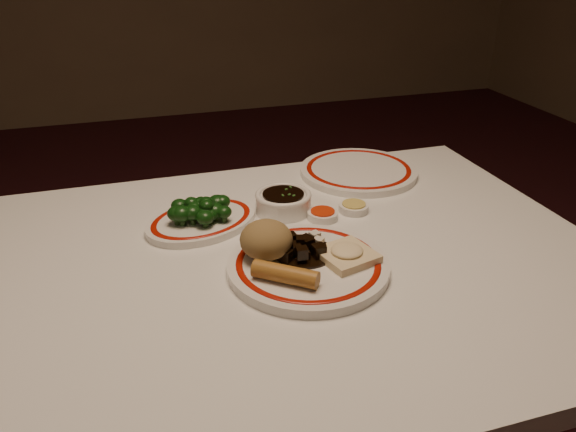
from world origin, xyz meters
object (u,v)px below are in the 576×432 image
(stirfry_heap, at_px, (304,248))
(broccoli_plate, at_px, (202,221))
(main_plate, at_px, (308,266))
(spring_roll, at_px, (285,274))
(fried_wonton, at_px, (347,254))
(rice_mound, at_px, (266,240))
(broccoli_pile, at_px, (201,209))
(dining_table, at_px, (287,300))
(soy_bowl, at_px, (283,203))

(stirfry_heap, distance_m, broccoli_plate, 0.25)
(main_plate, relative_size, spring_roll, 3.03)
(fried_wonton, bearing_deg, stirfry_heap, 148.76)
(rice_mound, height_order, spring_roll, rice_mound)
(broccoli_plate, distance_m, broccoli_pile, 0.03)
(stirfry_heap, bearing_deg, dining_table, 143.13)
(broccoli_plate, bearing_deg, rice_mound, -65.31)
(spring_roll, distance_m, fried_wonton, 0.13)
(stirfry_heap, distance_m, soy_bowl, 0.21)
(broccoli_plate, bearing_deg, fried_wonton, -47.46)
(dining_table, distance_m, rice_mound, 0.15)
(rice_mound, relative_size, broccoli_plate, 0.33)
(fried_wonton, relative_size, soy_bowl, 0.94)
(stirfry_heap, bearing_deg, fried_wonton, -31.24)
(main_plate, xyz_separation_m, soy_bowl, (0.03, 0.24, 0.01))
(main_plate, relative_size, fried_wonton, 3.07)
(stirfry_heap, relative_size, broccoli_pile, 0.81)
(spring_roll, height_order, stirfry_heap, same)
(stirfry_heap, xyz_separation_m, soy_bowl, (0.02, 0.21, -0.01))
(spring_roll, bearing_deg, rice_mound, 43.07)
(broccoli_pile, xyz_separation_m, soy_bowl, (0.18, 0.02, -0.02))
(fried_wonton, bearing_deg, rice_mound, 158.95)
(rice_mound, height_order, broccoli_pile, rice_mound)
(dining_table, height_order, spring_roll, spring_roll)
(spring_roll, bearing_deg, fried_wonton, -35.08)
(spring_roll, height_order, fried_wonton, spring_roll)
(rice_mound, xyz_separation_m, spring_roll, (0.01, -0.09, -0.02))
(dining_table, xyz_separation_m, fried_wonton, (0.09, -0.06, 0.12))
(fried_wonton, xyz_separation_m, broccoli_plate, (-0.22, 0.24, -0.02))
(broccoli_plate, bearing_deg, soy_bowl, 3.40)
(rice_mound, xyz_separation_m, broccoli_plate, (-0.09, 0.19, -0.04))
(stirfry_heap, bearing_deg, broccoli_plate, 127.55)
(fried_wonton, xyz_separation_m, broccoli_pile, (-0.22, 0.23, 0.01))
(spring_roll, bearing_deg, main_plate, -11.54)
(spring_roll, bearing_deg, broccoli_pile, 56.99)
(dining_table, height_order, fried_wonton, fried_wonton)
(spring_roll, bearing_deg, soy_bowl, 21.87)
(broccoli_plate, height_order, soy_bowl, soy_bowl)
(dining_table, distance_m, fried_wonton, 0.16)
(broccoli_plate, relative_size, broccoli_pile, 2.15)
(dining_table, relative_size, rice_mound, 12.78)
(stirfry_heap, relative_size, soy_bowl, 0.91)
(rice_mound, distance_m, fried_wonton, 0.14)
(broccoli_plate, height_order, broccoli_pile, broccoli_pile)
(dining_table, relative_size, spring_roll, 10.71)
(stirfry_heap, bearing_deg, main_plate, -92.87)
(broccoli_pile, height_order, soy_bowl, broccoli_pile)
(fried_wonton, bearing_deg, spring_roll, -163.03)
(broccoli_pile, distance_m, soy_bowl, 0.18)
(fried_wonton, bearing_deg, broccoli_pile, 133.10)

